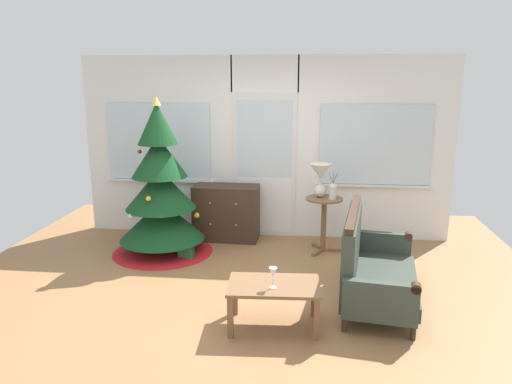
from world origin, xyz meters
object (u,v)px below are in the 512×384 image
Objects in this scene: side_table at (324,214)px; wine_glass at (273,273)px; christmas_tree at (161,197)px; dresser_cabinet at (226,213)px; coffee_table at (274,290)px; gift_box at (186,251)px; table_lamp at (320,176)px; flower_vase at (333,190)px; settee_sofa at (370,266)px.

side_table is 2.21m from wine_glass.
dresser_cabinet is (0.75, 0.61, -0.36)m from christmas_tree.
gift_box is at bearing 127.73° from coffee_table.
table_lamp is at bearing -13.20° from dresser_cabinet.
dresser_cabinet is at bearing 39.37° from christmas_tree.
christmas_tree is at bearing -172.70° from side_table.
flower_vase is 2.15m from coffee_table.
table_lamp is at bearing 146.31° from side_table.
christmas_tree is 11.20× the size of gift_box.
flower_vase is 1.93× the size of gift_box.
dresser_cabinet is 1.58m from flower_vase.
flower_vase is (0.16, -0.10, -0.17)m from table_lamp.
christmas_tree is 2.08m from table_lamp.
flower_vase is at bearing -15.51° from dresser_cabinet.
christmas_tree is 1.03m from dresser_cabinet.
flower_vase is (1.46, -0.40, 0.46)m from dresser_cabinet.
coffee_table is (-0.60, -2.00, -0.49)m from flower_vase.
coffee_table is at bearing -48.18° from christmas_tree.
christmas_tree is 2.44m from coffee_table.
coffee_table is (-0.44, -2.10, -0.66)m from table_lamp.
wine_glass is at bearing -103.09° from side_table.
christmas_tree reaches higher than dresser_cabinet.
coffee_table is (-0.94, -0.65, -0.02)m from settee_sofa.
christmas_tree reaches higher than flower_vase.
table_lamp is at bearing 78.64° from wine_glass.
side_table is 2.13m from coffee_table.
wine_glass is at bearing -71.06° from dresser_cabinet.
flower_vase reaches higher than wine_glass.
coffee_table is at bearing -70.38° from dresser_cabinet.
settee_sofa reaches higher than side_table.
gift_box is (-1.84, -0.40, -0.76)m from flower_vase.
christmas_tree is at bearing 131.82° from coffee_table.
settee_sofa is 1.49m from side_table.
settee_sofa reaches higher than gift_box.
flower_vase is at bearing 73.40° from coffee_table.
side_table reaches higher than coffee_table.
christmas_tree is 0.78m from gift_box.
side_table reaches higher than gift_box.
wine_glass is at bearing -53.76° from gift_box.
table_lamp is 0.51× the size of coffee_table.
gift_box is (-1.24, 1.69, -0.47)m from wine_glass.
side_table is 0.35m from flower_vase.
flower_vase is (2.20, 0.21, 0.10)m from christmas_tree.
flower_vase is 0.40× the size of coffee_table.
wine_glass reaches higher than coffee_table.
dresser_cabinet reaches higher than coffee_table.
coffee_table is at bearing -106.60° from flower_vase.
side_table is 0.84× the size of coffee_table.
gift_box is (-1.24, 1.60, -0.27)m from coffee_table.
side_table reaches higher than wine_glass.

